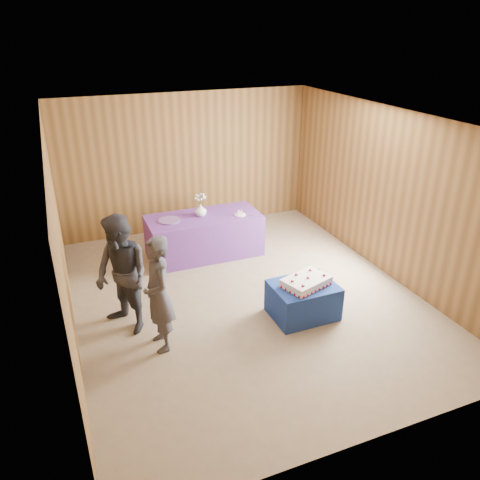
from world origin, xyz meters
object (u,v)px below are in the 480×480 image
cake_table (303,300)px  vase (201,210)px  guest_left (158,295)px  guest_right (122,275)px  serving_table (204,236)px  sheet_cake (306,282)px

cake_table → vase: (-0.74, 2.43, 0.61)m
cake_table → vase: 2.61m
vase → guest_left: bearing=-118.9°
cake_table → guest_right: guest_right is taller
vase → guest_right: (-1.66, -1.81, -0.02)m
serving_table → sheet_cake: (0.73, -2.41, 0.18)m
sheet_cake → guest_right: bearing=147.0°
sheet_cake → guest_left: bearing=159.6°
cake_table → sheet_cake: bearing=-43.9°
cake_table → guest_left: (-2.05, 0.06, 0.53)m
guest_left → guest_right: (-0.35, 0.56, 0.06)m
guest_left → vase: bearing=148.1°
cake_table → serving_table: 2.50m
serving_table → guest_left: bearing=-119.7°
cake_table → vase: size_ratio=4.26×
cake_table → sheet_cake: sheet_cake is taller
sheet_cake → serving_table: bearing=88.6°
sheet_cake → guest_right: (-2.42, 0.64, 0.27)m
serving_table → vase: size_ratio=9.46×
cake_table → guest_right: bearing=165.0°
guest_right → cake_table: bearing=47.6°
sheet_cake → guest_left: 2.08m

